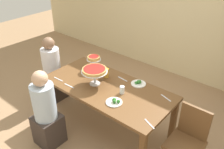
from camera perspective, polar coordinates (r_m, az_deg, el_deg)
The scene contains 17 objects.
ground_plane at distance 3.77m, azimuth -1.00°, elevation -12.34°, with size 12.00×12.00×0.00m, color #9E7A56.
rear_partition at distance 4.79m, azimuth 16.94°, elevation 15.21°, with size 8.00×0.12×2.80m, color beige.
dining_table at distance 3.36m, azimuth -1.10°, elevation -4.12°, with size 1.84×0.88×0.74m.
diner_head_west at distance 4.24m, azimuth -13.91°, elevation 0.25°, with size 0.34×0.34×1.15m.
diner_near_left at distance 3.34m, azimuth -15.38°, elevation -9.13°, with size 0.34×0.34×1.15m.
chair_head_east at distance 3.06m, azimuth 17.65°, elevation -14.16°, with size 0.40×0.40×0.87m.
deep_dish_pizza_stand at distance 3.27m, azimuth -4.20°, elevation 0.83°, with size 0.36×0.36×0.25m.
personal_pizza_stand at distance 3.67m, azimuth -4.35°, elevation 3.59°, with size 0.22×0.22×0.22m.
salad_plate_near_diner at distance 3.37m, azimuth 6.30°, elevation -2.06°, with size 0.21×0.21×0.07m.
salad_plate_far_diner at distance 3.00m, azimuth 0.61°, elevation -6.48°, with size 0.21×0.21×0.07m.
beer_glass_amber_tall at distance 3.50m, azimuth -1.35°, elevation 0.39°, with size 0.07×0.07×0.14m, color gold.
water_glass_clear_near at distance 3.15m, azimuth 2.41°, elevation -3.67°, with size 0.06×0.06×0.11m, color white.
cutlery_fork_near at distance 3.17m, azimuth 12.71°, elevation -5.44°, with size 0.18×0.02×0.01m, color silver.
cutlery_knife_near at distance 3.56m, azimuth -12.64°, elevation -1.08°, with size 0.18×0.02×0.01m, color silver.
cutlery_fork_far at distance 3.48m, azimuth 2.53°, elevation -1.07°, with size 0.18×0.02×0.01m, color silver.
cutlery_knife_far at distance 2.74m, azimuth 8.89°, elevation -11.51°, with size 0.18×0.02×0.01m, color silver.
cutlery_spare_fork at distance 3.38m, azimuth -10.14°, elevation -2.67°, with size 0.18×0.02×0.01m, color silver.
Camera 1 is at (1.82, -2.08, 2.56)m, focal length 38.47 mm.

